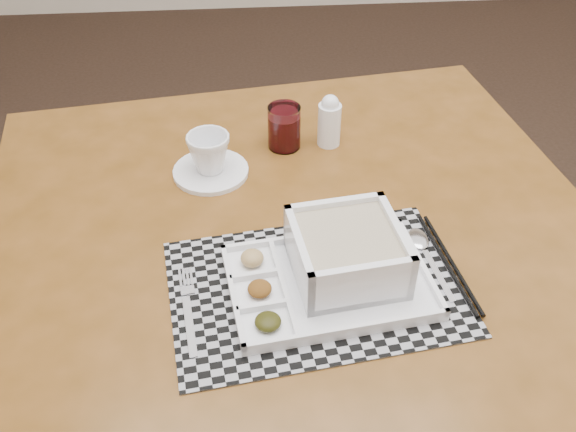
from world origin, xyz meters
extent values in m
plane|color=black|center=(0.00, 0.00, 0.00)|extent=(5.00, 5.00, 0.00)
cube|color=#53330F|center=(-0.60, -0.57, 0.81)|extent=(1.25, 1.25, 0.04)
cylinder|color=#53330F|center=(-1.17, -0.15, 0.39)|extent=(0.06, 0.06, 0.79)
cylinder|color=#53330F|center=(-0.18, -0.01, 0.39)|extent=(0.06, 0.06, 0.79)
cube|color=#53330F|center=(-0.67, -0.10, 0.74)|extent=(0.95, 0.16, 0.09)
cube|color=#53330F|center=(-1.08, -0.64, 0.74)|extent=(0.16, 0.95, 0.09)
cube|color=#53330F|center=(-0.13, -0.51, 0.74)|extent=(0.16, 0.95, 0.09)
cube|color=#97979E|center=(-0.59, -0.69, 0.83)|extent=(0.50, 0.37, 0.00)
cube|color=white|center=(-0.57, -0.69, 0.84)|extent=(0.35, 0.26, 0.01)
cube|color=white|center=(-0.58, -0.59, 0.85)|extent=(0.32, 0.05, 0.01)
cube|color=white|center=(-0.56, -0.80, 0.85)|extent=(0.32, 0.05, 0.01)
cube|color=white|center=(-0.72, -0.71, 0.85)|extent=(0.04, 0.22, 0.01)
cube|color=white|center=(-0.42, -0.67, 0.85)|extent=(0.04, 0.22, 0.01)
cube|color=white|center=(-0.64, -0.70, 0.85)|extent=(0.04, 0.20, 0.01)
cube|color=white|center=(-0.68, -0.74, 0.85)|extent=(0.08, 0.02, 0.01)
cube|color=white|center=(-0.69, -0.68, 0.85)|extent=(0.08, 0.02, 0.01)
ellipsoid|color=black|center=(-0.67, -0.78, 0.85)|extent=(0.04, 0.04, 0.02)
ellipsoid|color=#532C0D|center=(-0.68, -0.71, 0.85)|extent=(0.04, 0.04, 0.02)
ellipsoid|color=olive|center=(-0.69, -0.64, 0.85)|extent=(0.04, 0.04, 0.02)
cube|color=white|center=(-0.54, -0.67, 0.85)|extent=(0.19, 0.19, 0.01)
cube|color=white|center=(-0.55, -0.59, 0.89)|extent=(0.17, 0.04, 0.09)
cube|color=white|center=(-0.53, -0.75, 0.89)|extent=(0.17, 0.04, 0.09)
cube|color=white|center=(-0.62, -0.68, 0.89)|extent=(0.04, 0.17, 0.09)
cube|color=white|center=(-0.46, -0.66, 0.89)|extent=(0.04, 0.17, 0.09)
cube|color=tan|center=(-0.54, -0.67, 0.88)|extent=(0.17, 0.17, 0.07)
cube|color=silver|center=(-0.79, -0.76, 0.83)|extent=(0.03, 0.12, 0.00)
cube|color=silver|center=(-0.80, -0.69, 0.83)|extent=(0.02, 0.02, 0.00)
cube|color=silver|center=(-0.81, -0.66, 0.83)|extent=(0.01, 0.04, 0.00)
cube|color=silver|center=(-0.80, -0.66, 0.83)|extent=(0.01, 0.04, 0.00)
cube|color=silver|center=(-0.80, -0.66, 0.83)|extent=(0.01, 0.04, 0.00)
cube|color=silver|center=(-0.79, -0.66, 0.83)|extent=(0.01, 0.04, 0.00)
cube|color=silver|center=(-0.39, -0.68, 0.83)|extent=(0.03, 0.12, 0.00)
ellipsoid|color=silver|center=(-0.40, -0.60, 0.84)|extent=(0.04, 0.06, 0.01)
cylinder|color=black|center=(-0.37, -0.66, 0.84)|extent=(0.04, 0.24, 0.01)
cylinder|color=black|center=(-0.36, -0.66, 0.84)|extent=(0.04, 0.24, 0.01)
cylinder|color=white|center=(-0.76, -0.37, 0.83)|extent=(0.15, 0.15, 0.01)
imported|color=white|center=(-0.76, -0.37, 0.88)|extent=(0.10, 0.10, 0.08)
cylinder|color=white|center=(-0.61, -0.28, 0.88)|extent=(0.07, 0.07, 0.09)
cylinder|color=#40050B|center=(-0.61, -0.28, 0.87)|extent=(0.06, 0.06, 0.07)
cylinder|color=white|center=(-0.52, -0.28, 0.88)|extent=(0.05, 0.05, 0.09)
sphere|color=white|center=(-0.52, -0.28, 0.93)|extent=(0.04, 0.04, 0.04)
camera|label=1|loc=(-0.69, -1.40, 1.59)|focal=40.00mm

